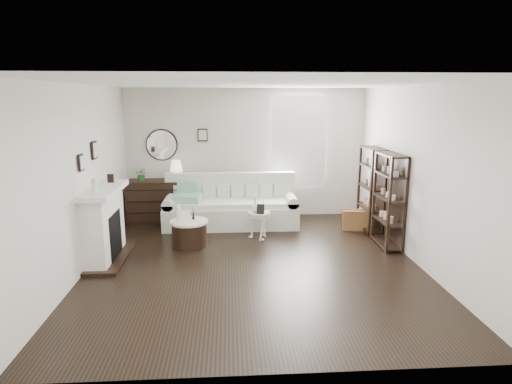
{
  "coord_description": "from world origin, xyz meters",
  "views": [
    {
      "loc": [
        -0.37,
        -6.23,
        2.5
      ],
      "look_at": [
        0.08,
        0.8,
        0.95
      ],
      "focal_mm": 30.0,
      "sensor_mm": 36.0,
      "label": 1
    }
  ],
  "objects": [
    {
      "name": "card_frame_drum",
      "position": [
        -1.11,
        0.69,
        0.56
      ],
      "size": [
        0.17,
        0.06,
        0.22
      ],
      "primitive_type": "cube",
      "rotation": [
        -0.21,
        0.0,
        -0.0
      ],
      "color": "white",
      "rests_on": "drum_table"
    },
    {
      "name": "bottle_drum",
      "position": [
        -1.22,
        0.78,
        0.61
      ],
      "size": [
        0.08,
        0.08,
        0.33
      ],
      "primitive_type": "cylinder",
      "color": "silver",
      "rests_on": "drum_table"
    },
    {
      "name": "eiffel_ped",
      "position": [
        0.24,
        1.18,
        0.59
      ],
      "size": [
        0.13,
        0.13,
        0.19
      ],
      "primitive_type": null,
      "rotation": [
        0.0,
        0.0,
        -0.22
      ],
      "color": "black",
      "rests_on": "pedestal_table"
    },
    {
      "name": "shelf_unit_far",
      "position": [
        2.33,
        1.55,
        0.8
      ],
      "size": [
        0.3,
        0.8,
        1.6
      ],
      "color": "black",
      "rests_on": "ground"
    },
    {
      "name": "shelf_unit_near",
      "position": [
        2.33,
        0.65,
        0.8
      ],
      "size": [
        0.3,
        0.8,
        1.6
      ],
      "color": "black",
      "rests_on": "ground"
    },
    {
      "name": "suitcase",
      "position": [
        2.1,
        1.57,
        0.2
      ],
      "size": [
        0.61,
        0.27,
        0.39
      ],
      "primitive_type": "cube",
      "rotation": [
        0.0,
        0.0,
        -0.13
      ],
      "color": "brown",
      "rests_on": "ground"
    },
    {
      "name": "table_lamp",
      "position": [
        -1.44,
        2.47,
        1.06
      ],
      "size": [
        0.27,
        0.27,
        0.41
      ],
      "primitive_type": null,
      "rotation": [
        0.0,
        0.0,
        -0.06
      ],
      "color": "beige",
      "rests_on": "dresser"
    },
    {
      "name": "room",
      "position": [
        0.73,
        2.7,
        1.6
      ],
      "size": [
        5.5,
        5.5,
        5.5
      ],
      "color": "black",
      "rests_on": "ground"
    },
    {
      "name": "quilt",
      "position": [
        -1.2,
        1.95,
        0.59
      ],
      "size": [
        0.61,
        0.53,
        0.14
      ],
      "primitive_type": "cube",
      "rotation": [
        0.0,
        0.0,
        -0.15
      ],
      "color": "#2A9B70",
      "rests_on": "sofa"
    },
    {
      "name": "fireplace",
      "position": [
        -2.32,
        0.3,
        0.54
      ],
      "size": [
        0.5,
        1.4,
        1.84
      ],
      "color": "white",
      "rests_on": "ground"
    },
    {
      "name": "dresser",
      "position": [
        -1.81,
        2.47,
        0.43
      ],
      "size": [
        1.28,
        0.55,
        0.85
      ],
      "color": "black",
      "rests_on": "ground"
    },
    {
      "name": "drum_table",
      "position": [
        -1.06,
        0.85,
        0.23
      ],
      "size": [
        0.65,
        0.65,
        0.45
      ],
      "rotation": [
        0.0,
        0.0,
        0.41
      ],
      "color": "black",
      "rests_on": "ground"
    },
    {
      "name": "pedestal_table",
      "position": [
        0.16,
        1.16,
        0.45
      ],
      "size": [
        0.41,
        0.41,
        0.49
      ],
      "rotation": [
        0.0,
        0.0,
        0.38
      ],
      "color": "silver",
      "rests_on": "ground"
    },
    {
      "name": "eiffel_drum",
      "position": [
        -0.99,
        0.9,
        0.55
      ],
      "size": [
        0.14,
        0.14,
        0.2
      ],
      "primitive_type": null,
      "rotation": [
        0.0,
        0.0,
        0.24
      ],
      "color": "black",
      "rests_on": "drum_table"
    },
    {
      "name": "potted_plant",
      "position": [
        -2.13,
        2.42,
        0.99
      ],
      "size": [
        0.25,
        0.22,
        0.27
      ],
      "primitive_type": "imported",
      "rotation": [
        0.0,
        0.0,
        -0.03
      ],
      "color": "#21631C",
      "rests_on": "dresser"
    },
    {
      "name": "card_frame_ped",
      "position": [
        0.18,
        1.05,
        0.58
      ],
      "size": [
        0.14,
        0.09,
        0.18
      ],
      "primitive_type": "cube",
      "rotation": [
        -0.21,
        0.0,
        -0.29
      ],
      "color": "black",
      "rests_on": "pedestal_table"
    },
    {
      "name": "sofa",
      "position": [
        -0.34,
        2.08,
        0.34
      ],
      "size": [
        2.62,
        0.91,
        1.02
      ],
      "color": "beige",
      "rests_on": "ground"
    },
    {
      "name": "flask_ped",
      "position": [
        0.09,
        1.17,
        0.64
      ],
      "size": [
        0.16,
        0.16,
        0.29
      ],
      "primitive_type": null,
      "color": "silver",
      "rests_on": "pedestal_table"
    }
  ]
}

